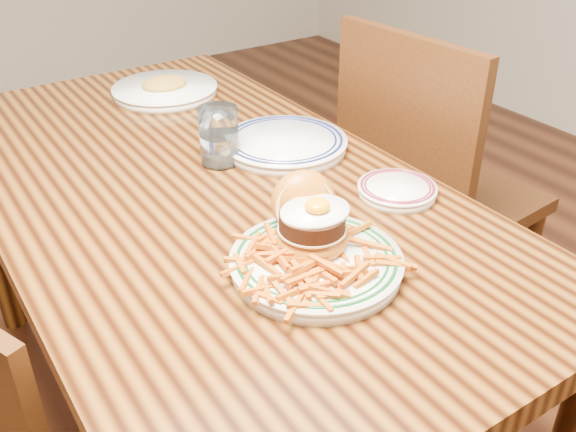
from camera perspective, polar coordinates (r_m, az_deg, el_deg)
floor at (r=1.86m, az=-6.06°, el=-17.67°), size 6.00×6.00×0.00m
table at (r=1.44m, az=-7.50°, el=0.07°), size 0.85×1.60×0.75m
chair_right at (r=1.85m, az=12.35°, el=2.34°), size 0.50×0.50×0.98m
main_plate at (r=1.09m, az=2.34°, el=-2.74°), size 0.30×0.31×0.14m
side_plate at (r=1.33m, az=9.68°, el=2.35°), size 0.16×0.16×0.02m
rear_plate at (r=1.51m, az=-0.30°, el=6.51°), size 0.29×0.29×0.03m
water_glass at (r=1.44m, az=-6.13°, el=6.82°), size 0.09×0.09×0.13m
far_plate at (r=1.88m, az=-10.89°, el=10.99°), size 0.29×0.29×0.05m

